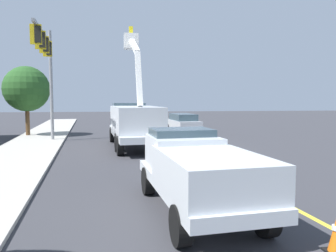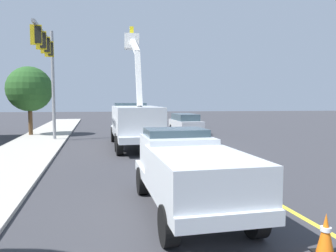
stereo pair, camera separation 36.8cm
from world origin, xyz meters
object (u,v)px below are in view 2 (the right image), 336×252
at_px(traffic_cone_mid_front, 156,132).
at_px(utility_bucket_truck, 134,121).
at_px(traffic_cone_leading, 326,234).
at_px(traffic_signal_mast, 48,59).
at_px(passing_minivan, 185,122).
at_px(service_pickup_truck, 189,170).

bearing_deg(traffic_cone_mid_front, utility_bucket_truck, 159.38).
bearing_deg(traffic_cone_leading, traffic_signal_mast, 28.35).
bearing_deg(passing_minivan, utility_bucket_truck, 149.07).
distance_m(traffic_cone_leading, traffic_cone_mid_front, 19.34).
xyz_separation_m(utility_bucket_truck, traffic_cone_leading, (-14.68, -3.27, -1.22)).
distance_m(utility_bucket_truck, traffic_signal_mast, 6.67).
xyz_separation_m(passing_minivan, traffic_cone_mid_front, (-3.02, 2.84, -0.55)).
height_order(utility_bucket_truck, traffic_signal_mast, traffic_signal_mast).
height_order(utility_bucket_truck, service_pickup_truck, utility_bucket_truck).
height_order(passing_minivan, traffic_cone_leading, passing_minivan).
xyz_separation_m(utility_bucket_truck, traffic_signal_mast, (1.22, 5.32, 3.83)).
bearing_deg(service_pickup_truck, traffic_cone_mid_front, -2.02).
bearing_deg(utility_bucket_truck, passing_minivan, -30.93).
distance_m(service_pickup_truck, traffic_cone_mid_front, 16.67).
distance_m(traffic_cone_mid_front, traffic_signal_mast, 9.29).
bearing_deg(passing_minivan, traffic_signal_mast, 122.92).
xyz_separation_m(service_pickup_truck, passing_minivan, (19.67, -3.42, -0.15)).
height_order(utility_bucket_truck, passing_minivan, utility_bucket_truck).
distance_m(service_pickup_truck, traffic_cone_leading, 3.46).
relative_size(utility_bucket_truck, traffic_signal_mast, 1.09).
xyz_separation_m(traffic_cone_leading, traffic_signal_mast, (15.90, 8.58, 5.06)).
height_order(service_pickup_truck, traffic_signal_mast, traffic_signal_mast).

